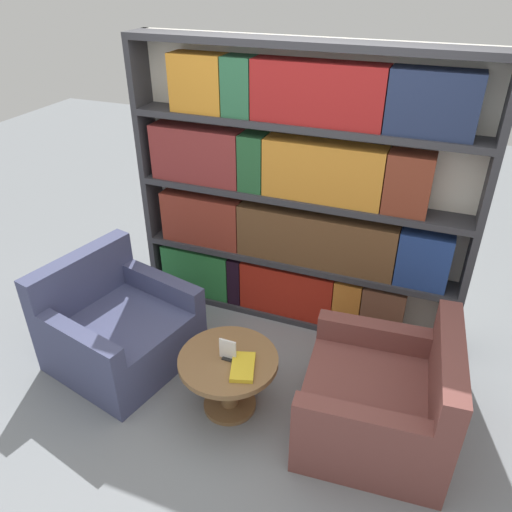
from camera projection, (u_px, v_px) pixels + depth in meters
ground_plane at (232, 428)px, 3.33m from camera, size 14.00×14.00×0.00m
bookshelf at (295, 200)px, 3.85m from camera, size 2.63×0.30×2.24m
armchair_left at (118, 329)px, 3.79m from camera, size 1.08×1.10×0.81m
armchair_right at (381, 402)px, 3.16m from camera, size 0.97×0.99×0.81m
coffee_table at (229, 372)px, 3.33m from camera, size 0.66×0.66×0.44m
table_sign at (228, 351)px, 3.23m from camera, size 0.12×0.06×0.15m
stray_book at (243, 367)px, 3.18m from camera, size 0.22×0.29×0.03m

